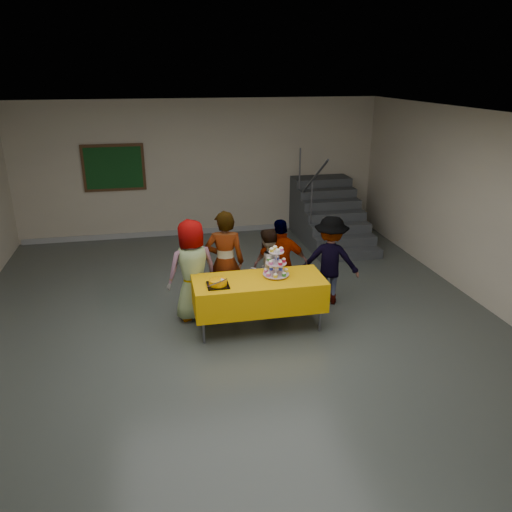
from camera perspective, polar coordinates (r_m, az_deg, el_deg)
The scene contains 11 objects.
room_shell at distance 6.32m, azimuth -1.86°, elevation 7.34°, with size 10.00×10.04×3.02m.
bake_table at distance 7.20m, azimuth 0.33°, elevation -4.23°, with size 1.88×0.78×0.77m.
cupcake_stand at distance 7.16m, azimuth 2.32°, elevation -1.01°, with size 0.38×0.38×0.44m.
bear_cake at distance 6.89m, azimuth -4.38°, elevation -2.97°, with size 0.32×0.36×0.12m.
schoolchild_a at distance 7.47m, azimuth -7.28°, elevation -1.62°, with size 0.76×0.49×1.55m, color slate.
schoolchild_b at distance 7.61m, azimuth -3.56°, elevation -0.74°, with size 0.59×0.39×1.63m, color slate.
schoolchild_c at distance 7.72m, azimuth 1.21°, elevation -1.58°, with size 0.64×0.50×1.33m, color slate.
schoolchild_d at distance 7.77m, azimuth 2.86°, elevation -0.97°, with size 0.85×0.35×1.45m, color slate.
schoolchild_e at distance 8.02m, azimuth 8.47°, elevation -0.49°, with size 0.93×0.54×1.44m, color slate.
staircase at distance 11.27m, azimuth 8.19°, elevation 4.49°, with size 1.30×2.40×2.04m.
noticeboard at distance 11.21m, azimuth -15.94°, elevation 9.67°, with size 1.30×0.05×1.00m.
Camera 1 is at (-1.05, -6.04, 3.58)m, focal length 35.00 mm.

